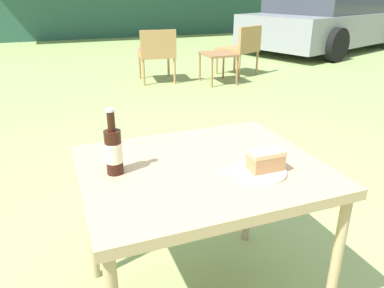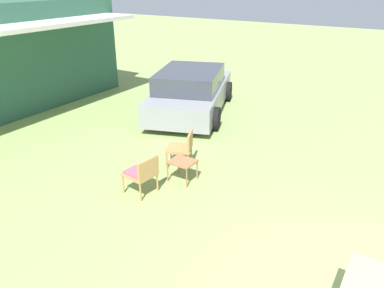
{
  "view_description": "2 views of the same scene",
  "coord_description": "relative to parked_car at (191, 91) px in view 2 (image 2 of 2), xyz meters",
  "views": [
    {
      "loc": [
        -0.5,
        -1.2,
        1.32
      ],
      "look_at": [
        0.0,
        0.1,
        0.74
      ],
      "focal_mm": 35.0,
      "sensor_mm": 36.0,
      "label": 1
    },
    {
      "loc": [
        -3.79,
        0.13,
        3.87
      ],
      "look_at": [
        1.82,
        3.6,
        0.9
      ],
      "focal_mm": 35.0,
      "sensor_mm": 36.0,
      "label": 2
    }
  ],
  "objects": [
    {
      "name": "wicker_chair_plain",
      "position": [
        -3.14,
        -1.74,
        -0.2
      ],
      "size": [
        0.68,
        0.69,
        0.78
      ],
      "rotation": [
        0.0,
        0.0,
        3.55
      ],
      "color": "#B2844C",
      "rests_on": "ground_plane"
    },
    {
      "name": "parked_car",
      "position": [
        0.0,
        0.0,
        0.0
      ],
      "size": [
        4.74,
        3.23,
        1.35
      ],
      "rotation": [
        0.0,
        0.0,
        0.34
      ],
      "color": "gray",
      "rests_on": "ground_plane"
    },
    {
      "name": "wicker_chair_cushioned",
      "position": [
        -4.54,
        -1.72,
        -0.2
      ],
      "size": [
        0.57,
        0.59,
        0.78
      ],
      "rotation": [
        0.0,
        0.0,
        3.02
      ],
      "color": "#B2844C",
      "rests_on": "ground_plane"
    },
    {
      "name": "garden_side_table",
      "position": [
        -3.71,
        -2.11,
        -0.27
      ],
      "size": [
        0.45,
        0.51,
        0.44
      ],
      "color": "#996B42",
      "rests_on": "ground_plane"
    }
  ]
}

